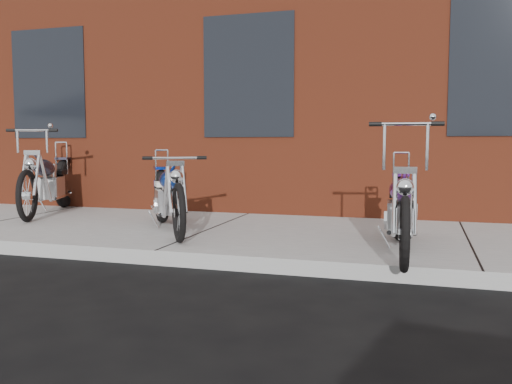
% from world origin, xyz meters
% --- Properties ---
extents(ground, '(120.00, 120.00, 0.00)m').
position_xyz_m(ground, '(0.00, 0.00, 0.00)').
color(ground, black).
rests_on(ground, ground).
extents(sidewalk, '(22.00, 3.00, 0.15)m').
position_xyz_m(sidewalk, '(0.00, 1.50, 0.07)').
color(sidewalk, gray).
rests_on(sidewalk, ground).
extents(building_brick, '(22.00, 10.00, 8.00)m').
position_xyz_m(building_brick, '(0.00, 8.00, 4.00)').
color(building_brick, maroon).
rests_on(building_brick, ground).
extents(chopper_purple, '(0.54, 2.20, 1.23)m').
position_xyz_m(chopper_purple, '(2.32, 0.60, 0.55)').
color(chopper_purple, black).
rests_on(chopper_purple, sidewalk).
extents(chopper_blue, '(1.32, 1.91, 0.97)m').
position_xyz_m(chopper_blue, '(-0.42, 1.17, 0.55)').
color(chopper_blue, black).
rests_on(chopper_blue, sidewalk).
extents(chopper_third, '(1.02, 2.35, 1.26)m').
position_xyz_m(chopper_third, '(-2.89, 2.14, 0.60)').
color(chopper_third, black).
rests_on(chopper_third, sidewalk).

